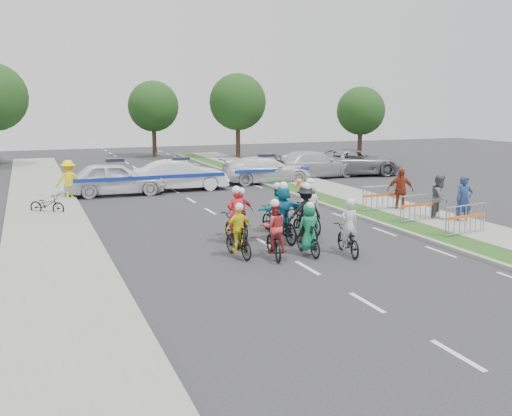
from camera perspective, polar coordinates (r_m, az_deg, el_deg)
name	(u,v)px	position (r m, az deg, el deg)	size (l,w,h in m)	color
ground	(307,268)	(16.02, 5.16, -6.01)	(90.00, 90.00, 0.00)	#28282B
curb_right	(365,219)	(22.70, 10.89, -1.05)	(0.20, 60.00, 0.12)	gray
grass_strip	(381,217)	(23.09, 12.35, -0.92)	(1.20, 60.00, 0.11)	#204415
sidewalk_right	(418,214)	(24.13, 15.88, -0.57)	(2.40, 60.00, 0.13)	gray
sidewalk_left	(52,246)	(19.18, -19.75, -3.61)	(3.00, 60.00, 0.13)	gray
rider_0	(348,236)	(17.43, 9.19, -2.76)	(0.89, 1.79, 1.74)	black
rider_1	(308,234)	(17.18, 5.27, -2.62)	(0.70, 1.58, 1.66)	black
rider_2	(274,236)	(16.82, 1.77, -2.81)	(0.93, 1.83, 1.79)	black
rider_3	(239,236)	(16.88, -1.76, -2.83)	(0.87, 1.63, 1.66)	black
rider_4	(305,219)	(18.84, 4.93, -1.09)	(1.13, 1.97, 1.98)	black
rider_5	(282,217)	(18.69, 2.65, -0.91)	(1.64, 1.96, 2.02)	black
rider_6	(236,225)	(18.49, -2.06, -1.69)	(0.70, 1.90, 1.92)	black
rider_7	(309,212)	(20.04, 5.29, -0.39)	(0.82, 1.87, 1.97)	black
rider_8	(276,214)	(20.03, 2.03, -0.61)	(0.92, 1.86, 1.81)	black
rider_9	(241,218)	(19.42, -1.55, -1.00)	(0.88, 1.65, 1.71)	black
police_car_0	(115,178)	(29.07, -13.90, 2.88)	(1.95, 4.85, 1.65)	white
police_car_1	(181,175)	(30.02, -7.51, 3.27)	(1.67, 4.79, 1.58)	white
police_car_2	(266,170)	(32.48, 1.02, 3.83)	(2.10, 5.16, 1.50)	white
civilian_sedan	(314,164)	(34.91, 5.79, 4.36)	(2.28, 5.61, 1.63)	#BCBDC2
civilian_suv	(354,162)	(36.52, 9.79, 4.54)	(2.72, 5.91, 1.64)	slate
spectator_0	(464,200)	(22.78, 20.08, 0.73)	(0.67, 0.44, 1.83)	navy
spectator_1	(440,198)	(23.08, 17.89, 0.96)	(0.88, 0.69, 1.82)	#535458
spectator_2	(400,190)	(24.55, 14.23, 1.74)	(1.09, 0.45, 1.85)	maroon
marshal_hiviz	(69,180)	(28.27, -18.22, 2.68)	(1.21, 0.70, 1.88)	yellow
barrier_0	(465,221)	(20.71, 20.20, -1.22)	(2.00, 0.50, 1.12)	#A5A8AD
barrier_1	(420,209)	(22.51, 16.12, -0.08)	(2.00, 0.50, 1.12)	#A5A8AD
barrier_2	(383,199)	(24.47, 12.55, 0.92)	(2.00, 0.50, 1.12)	#A5A8AD
cone_0	(308,199)	(25.34, 5.18, 0.95)	(0.40, 0.40, 0.70)	#F24C0C
cone_1	(299,182)	(30.42, 4.31, 2.57)	(0.40, 0.40, 0.70)	#F24C0C
parked_bike	(47,205)	(24.88, -20.17, 0.33)	(0.55, 1.58, 0.83)	black
tree_1	(238,102)	(46.50, -1.84, 10.54)	(4.55, 4.55, 6.82)	#382619
tree_2	(361,111)	(46.90, 10.44, 9.52)	(3.85, 3.85, 5.77)	#382619
tree_4	(153,106)	(48.69, -10.24, 9.97)	(4.20, 4.20, 6.30)	#382619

